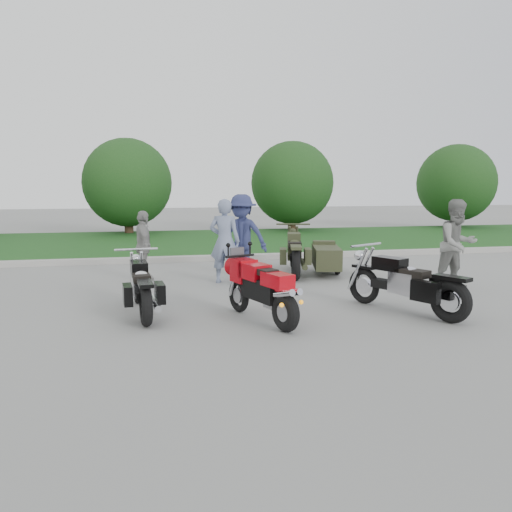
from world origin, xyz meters
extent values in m
plane|color=gray|center=(0.00, 0.00, 0.00)|extent=(80.00, 80.00, 0.00)
cube|color=#A29F99|center=(0.00, 6.00, 0.07)|extent=(60.00, 0.30, 0.15)
cube|color=#25561D|center=(0.00, 10.15, 0.07)|extent=(60.00, 8.00, 0.14)
cylinder|color=#3F2B1C|center=(-3.00, 13.50, 0.60)|extent=(0.36, 0.36, 1.20)
sphere|color=#183E16|center=(-3.00, 13.50, 2.20)|extent=(3.60, 3.60, 3.60)
cylinder|color=#3F2B1C|center=(4.00, 13.50, 0.60)|extent=(0.36, 0.36, 1.20)
sphere|color=#183E16|center=(4.00, 13.50, 2.20)|extent=(3.60, 3.60, 3.60)
cylinder|color=#3F2B1C|center=(12.00, 13.50, 0.60)|extent=(0.36, 0.36, 1.20)
sphere|color=#183E16|center=(12.00, 13.50, 2.20)|extent=(3.60, 3.60, 3.60)
torus|color=black|center=(-0.22, -1.04, 0.29)|extent=(0.36, 0.60, 0.58)
torus|color=black|center=(-0.68, 0.23, 0.28)|extent=(0.29, 0.56, 0.56)
cube|color=black|center=(-0.44, -0.45, 0.51)|extent=(0.53, 0.87, 0.33)
cube|color=#B50711|center=(-0.51, -0.25, 0.76)|extent=(0.47, 0.59, 0.24)
cube|color=#B50711|center=(-0.29, -0.84, 0.72)|extent=(0.44, 0.58, 0.20)
cube|color=black|center=(-0.39, -0.56, 0.80)|extent=(0.34, 0.39, 0.09)
cube|color=#B50711|center=(-0.63, 0.07, 0.72)|extent=(0.42, 0.46, 0.37)
cylinder|color=silver|center=(-0.27, -1.11, 0.58)|extent=(0.24, 0.44, 0.20)
cylinder|color=silver|center=(-0.14, -1.07, 0.58)|extent=(0.24, 0.44, 0.20)
torus|color=black|center=(-2.18, -0.35, 0.32)|extent=(0.23, 0.65, 0.63)
torus|color=black|center=(-2.34, 1.18, 0.30)|extent=(0.18, 0.60, 0.60)
cube|color=black|center=(-2.26, 0.42, 0.39)|extent=(0.32, 1.13, 0.13)
cube|color=silver|center=(-2.26, 0.42, 0.47)|extent=(0.32, 0.45, 0.33)
cube|color=black|center=(-2.29, 0.70, 0.73)|extent=(0.31, 0.54, 0.20)
cube|color=black|center=(-2.25, 0.28, 0.63)|extent=(0.31, 0.49, 0.11)
cube|color=black|center=(-2.18, -0.35, 0.65)|extent=(0.26, 0.53, 0.06)
cylinder|color=silver|center=(-2.06, 0.11, 0.26)|extent=(0.20, 1.03, 0.09)
torus|color=black|center=(2.36, -1.10, 0.34)|extent=(0.47, 0.68, 0.68)
torus|color=black|center=(1.60, 0.37, 0.32)|extent=(0.40, 0.62, 0.64)
cube|color=black|center=(1.98, -0.37, 0.42)|extent=(0.75, 1.17, 0.14)
cube|color=silver|center=(1.98, -0.37, 0.50)|extent=(0.47, 0.54, 0.35)
cube|color=black|center=(1.84, -0.10, 0.78)|extent=(0.50, 0.62, 0.22)
cube|color=black|center=(2.05, -0.50, 0.68)|extent=(0.48, 0.57, 0.12)
cube|color=black|center=(2.36, -1.10, 0.70)|extent=(0.45, 0.59, 0.06)
cylinder|color=silver|center=(2.30, -0.59, 0.28)|extent=(0.60, 1.02, 0.10)
torus|color=black|center=(1.02, 2.68, 0.36)|extent=(0.35, 0.75, 0.72)
torus|color=black|center=(1.44, 4.38, 0.34)|extent=(0.29, 0.69, 0.68)
cube|color=black|center=(1.23, 3.53, 0.45)|extent=(0.53, 1.30, 0.15)
cube|color=#323620|center=(1.23, 3.53, 0.53)|extent=(0.42, 0.54, 0.37)
cube|color=#323620|center=(1.30, 3.84, 0.83)|extent=(0.43, 0.64, 0.23)
cube|color=black|center=(1.19, 3.37, 0.72)|extent=(0.42, 0.59, 0.13)
cube|color=#323620|center=(1.02, 2.68, 0.74)|extent=(0.37, 0.62, 0.06)
cylinder|color=#323620|center=(1.32, 3.12, 0.30)|extent=(0.38, 1.16, 0.11)
cube|color=#323620|center=(1.93, 3.25, 0.43)|extent=(0.90, 1.48, 0.48)
torus|color=black|center=(2.18, 3.18, 0.30)|extent=(0.27, 0.61, 0.60)
imported|color=gray|center=(-0.55, 2.74, 0.91)|extent=(0.78, 0.65, 1.81)
imported|color=gray|center=(4.02, 1.28, 0.91)|extent=(0.94, 0.76, 1.81)
imported|color=navy|center=(-0.06, 3.41, 0.95)|extent=(1.41, 1.23, 1.89)
imported|color=gray|center=(-2.25, 3.38, 0.77)|extent=(0.51, 0.95, 1.55)
camera|label=1|loc=(-2.05, -7.74, 2.08)|focal=35.00mm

